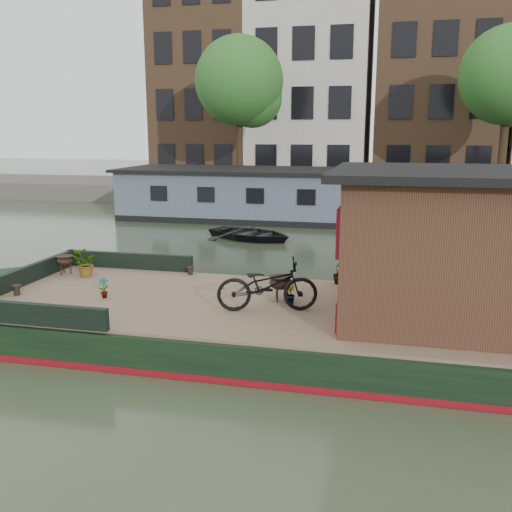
% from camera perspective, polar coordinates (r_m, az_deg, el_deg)
% --- Properties ---
extents(ground, '(120.00, 120.00, 0.00)m').
position_cam_1_polar(ground, '(10.21, 6.19, -8.66)').
color(ground, '#2C3924').
rests_on(ground, ground).
extents(houseboat_hull, '(14.01, 4.02, 0.60)m').
position_cam_1_polar(houseboat_hull, '(10.35, -1.16, -6.68)').
color(houseboat_hull, black).
rests_on(houseboat_hull, ground).
extents(houseboat_deck, '(11.80, 3.80, 0.05)m').
position_cam_1_polar(houseboat_deck, '(10.01, 6.27, -5.31)').
color(houseboat_deck, '#7F674E').
rests_on(houseboat_deck, houseboat_hull).
extents(bow_bulwark, '(3.00, 4.00, 0.35)m').
position_cam_1_polar(bow_bulwark, '(11.67, -19.25, -2.35)').
color(bow_bulwark, black).
rests_on(bow_bulwark, houseboat_deck).
extents(cabin, '(4.00, 3.50, 2.42)m').
position_cam_1_polar(cabin, '(9.69, 19.38, 1.12)').
color(cabin, '#341C14').
rests_on(cabin, houseboat_deck).
extents(bicycle, '(1.81, 1.04, 0.90)m').
position_cam_1_polar(bicycle, '(9.68, 1.13, -2.92)').
color(bicycle, black).
rests_on(bicycle, houseboat_deck).
extents(potted_plant_a, '(0.25, 0.22, 0.40)m').
position_cam_1_polar(potted_plant_a, '(10.82, -15.00, -3.05)').
color(potted_plant_a, maroon).
rests_on(potted_plant_a, houseboat_deck).
extents(potted_plant_b, '(0.27, 0.27, 0.38)m').
position_cam_1_polar(potted_plant_b, '(10.12, 3.37, -3.79)').
color(potted_plant_b, brown).
rests_on(potted_plant_b, houseboat_deck).
extents(potted_plant_c, '(0.64, 0.62, 0.55)m').
position_cam_1_polar(potted_plant_c, '(12.52, -16.79, -0.74)').
color(potted_plant_c, '#9D642D').
rests_on(potted_plant_c, houseboat_deck).
extents(potted_plant_d, '(0.27, 0.27, 0.46)m').
position_cam_1_polar(potted_plant_d, '(11.54, 8.35, -1.64)').
color(potted_plant_d, brown).
rests_on(potted_plant_d, houseboat_deck).
extents(brazier_front, '(0.48, 0.48, 0.45)m').
position_cam_1_polar(brazier_front, '(10.32, 2.47, -3.24)').
color(brazier_front, black).
rests_on(brazier_front, houseboat_deck).
extents(brazier_rear, '(0.41, 0.41, 0.40)m').
position_cam_1_polar(brazier_rear, '(12.87, -18.55, -0.84)').
color(brazier_rear, black).
rests_on(brazier_rear, houseboat_deck).
extents(bollard_port, '(0.15, 0.15, 0.17)m').
position_cam_1_polar(bollard_port, '(12.25, -6.57, -1.47)').
color(bollard_port, black).
rests_on(bollard_port, houseboat_deck).
extents(bollard_stbd, '(0.17, 0.17, 0.20)m').
position_cam_1_polar(bollard_stbd, '(11.57, -22.81, -3.15)').
color(bollard_stbd, black).
rests_on(bollard_stbd, houseboat_deck).
extents(dinghy, '(3.70, 3.21, 0.64)m').
position_cam_1_polar(dinghy, '(19.66, -0.54, 2.63)').
color(dinghy, black).
rests_on(dinghy, ground).
extents(far_houseboat, '(20.40, 4.40, 2.11)m').
position_cam_1_polar(far_houseboat, '(23.65, 10.60, 5.66)').
color(far_houseboat, '#4F576A').
rests_on(far_houseboat, ground).
extents(quay, '(60.00, 6.00, 0.90)m').
position_cam_1_polar(quay, '(30.16, 11.21, 6.06)').
color(quay, '#47443F').
rests_on(quay, ground).
extents(townhouse_row, '(27.25, 8.00, 16.50)m').
position_cam_1_polar(townhouse_row, '(37.22, 12.45, 18.66)').
color(townhouse_row, brown).
rests_on(townhouse_row, ground).
extents(tree_left, '(4.40, 4.40, 7.40)m').
position_cam_1_polar(tree_left, '(29.59, -1.38, 16.73)').
color(tree_left, '#332316').
rests_on(tree_left, quay).
extents(tree_right, '(4.40, 4.40, 7.40)m').
position_cam_1_polar(tree_right, '(29.06, 24.23, 15.77)').
color(tree_right, '#332316').
rests_on(tree_right, quay).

